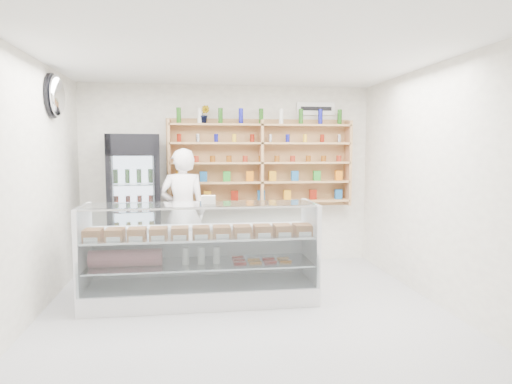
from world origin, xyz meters
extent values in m
plane|color=#BBBBC0|center=(0.00, 0.00, 0.00)|extent=(5.00, 5.00, 0.00)
plane|color=white|center=(0.00, 0.00, 2.80)|extent=(5.00, 5.00, 0.00)
plane|color=white|center=(0.00, 2.50, 1.40)|extent=(4.50, 0.00, 4.50)
plane|color=white|center=(0.00, -2.50, 1.40)|extent=(4.50, 0.00, 4.50)
plane|color=white|center=(-2.25, 0.00, 1.40)|extent=(0.00, 5.00, 5.00)
plane|color=white|center=(2.25, 0.00, 1.40)|extent=(0.00, 5.00, 5.00)
cube|color=white|center=(-0.47, 0.68, 0.11)|extent=(2.71, 0.77, 0.23)
cube|color=white|center=(-0.47, 1.03, 0.51)|extent=(2.71, 0.05, 0.57)
cube|color=silver|center=(-0.47, 0.68, 0.46)|extent=(2.60, 0.68, 0.02)
cube|color=silver|center=(-0.47, 0.68, 0.79)|extent=(2.66, 0.71, 0.02)
cube|color=silver|center=(-0.47, 0.31, 0.70)|extent=(2.66, 0.11, 0.94)
cube|color=silver|center=(-0.47, 0.63, 1.17)|extent=(2.66, 0.54, 0.01)
imported|color=white|center=(-0.70, 1.92, 0.91)|extent=(0.68, 0.45, 1.82)
cube|color=black|center=(-1.41, 2.14, 1.01)|extent=(0.81, 0.79, 2.02)
cube|color=#320434|center=(-1.45, 1.81, 1.87)|extent=(0.71, 0.12, 0.28)
cube|color=silver|center=(-1.45, 1.79, 0.92)|extent=(0.61, 0.08, 1.60)
cube|color=#B77B56|center=(-0.90, 2.34, 1.59)|extent=(0.04, 0.28, 1.33)
cube|color=#B77B56|center=(0.50, 2.34, 1.59)|extent=(0.04, 0.28, 1.33)
cube|color=#B77B56|center=(1.90, 2.34, 1.59)|extent=(0.04, 0.28, 1.33)
cube|color=#B77B56|center=(0.50, 2.34, 1.00)|extent=(2.80, 0.28, 0.03)
cube|color=#B77B56|center=(0.50, 2.34, 1.30)|extent=(2.80, 0.28, 0.03)
cube|color=#B77B56|center=(0.50, 2.34, 1.60)|extent=(2.80, 0.28, 0.03)
cube|color=#B77B56|center=(0.50, 2.34, 1.90)|extent=(2.80, 0.28, 0.03)
cube|color=#B77B56|center=(0.50, 2.34, 2.18)|extent=(2.80, 0.28, 0.03)
imported|color=#1E6626|center=(-0.37, 2.34, 2.33)|extent=(0.18, 0.15, 0.27)
ellipsoid|color=silver|center=(-2.17, 1.20, 2.45)|extent=(0.15, 0.50, 0.50)
cube|color=white|center=(1.40, 2.47, 2.45)|extent=(0.62, 0.03, 0.20)
camera|label=1|loc=(-0.58, -4.65, 1.81)|focal=32.00mm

